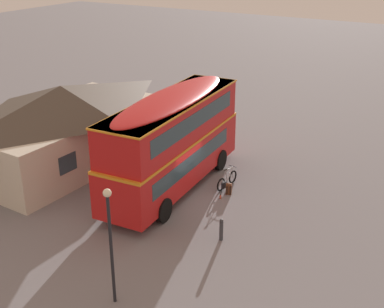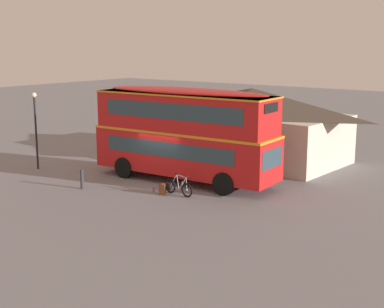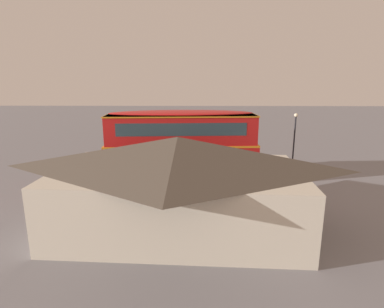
# 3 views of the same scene
# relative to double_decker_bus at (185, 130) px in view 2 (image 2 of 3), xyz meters

# --- Properties ---
(ground_plane) EXTENTS (120.00, 120.00, 0.00)m
(ground_plane) POSITION_rel_double_decker_bus_xyz_m (-0.64, -0.89, -2.64)
(ground_plane) COLOR slate
(double_decker_bus) EXTENTS (10.00, 3.09, 4.79)m
(double_decker_bus) POSITION_rel_double_decker_bus_xyz_m (0.00, 0.00, 0.00)
(double_decker_bus) COLOR black
(double_decker_bus) RESTS_ON ground
(touring_bicycle) EXTENTS (1.77, 0.46, 1.03)m
(touring_bicycle) POSITION_rel_double_decker_bus_xyz_m (1.34, -2.27, -2.27)
(touring_bicycle) COLOR black
(touring_bicycle) RESTS_ON ground
(backpack_on_ground) EXTENTS (0.37, 0.36, 0.57)m
(backpack_on_ground) POSITION_rel_double_decker_bus_xyz_m (0.78, -2.68, -2.35)
(backpack_on_ground) COLOR #592D19
(backpack_on_ground) RESTS_ON ground
(water_bottle_red_squeeze) EXTENTS (0.08, 0.08, 0.23)m
(water_bottle_red_squeeze) POSITION_rel_double_decker_bus_xyz_m (0.12, -2.56, -2.54)
(water_bottle_red_squeeze) COLOR #D84C33
(water_bottle_red_squeeze) RESTS_ON ground
(pub_building) EXTENTS (11.47, 6.82, 4.32)m
(pub_building) POSITION_rel_double_decker_bus_xyz_m (-0.18, 6.85, -0.44)
(pub_building) COLOR beige
(pub_building) RESTS_ON ground
(street_lamp) EXTENTS (0.28, 0.28, 4.31)m
(street_lamp) POSITION_rel_double_decker_bus_xyz_m (-8.31, -2.84, 0.05)
(street_lamp) COLOR black
(street_lamp) RESTS_ON ground
(kerb_bollard) EXTENTS (0.16, 0.16, 0.97)m
(kerb_bollard) POSITION_rel_double_decker_bus_xyz_m (-3.05, -4.22, -2.14)
(kerb_bollard) COLOR #333338
(kerb_bollard) RESTS_ON ground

